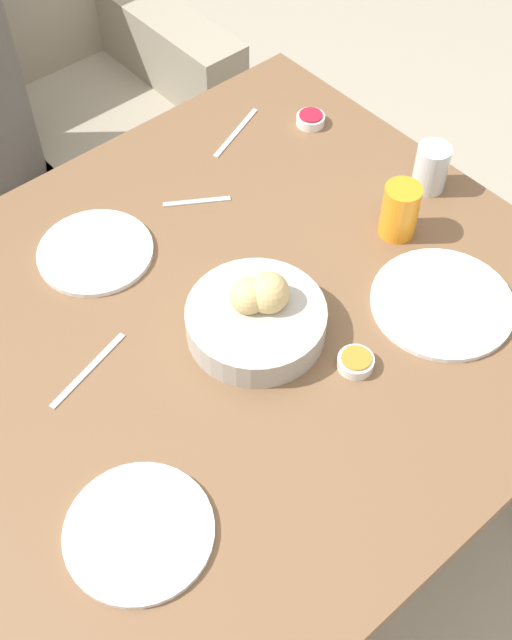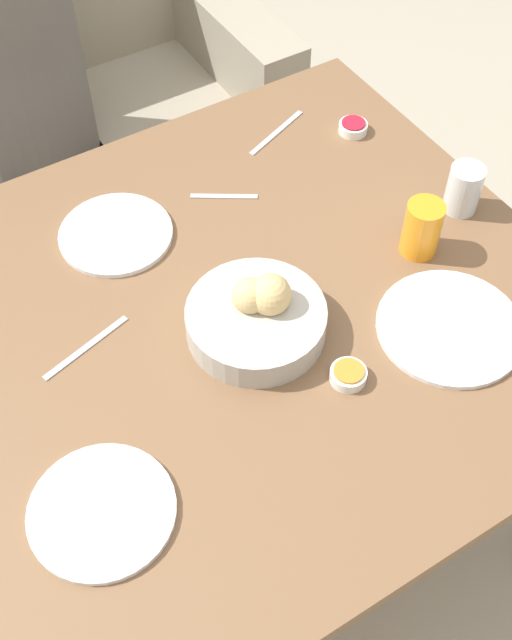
# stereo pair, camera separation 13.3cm
# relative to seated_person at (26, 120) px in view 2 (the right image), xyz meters

# --- Properties ---
(ground_plane) EXTENTS (10.00, 10.00, 0.00)m
(ground_plane) POSITION_rel_seated_person_xyz_m (0.03, -0.94, -0.54)
(ground_plane) COLOR #A89E89
(dining_table) EXTENTS (1.22, 1.05, 0.73)m
(dining_table) POSITION_rel_seated_person_xyz_m (0.03, -0.94, 0.10)
(dining_table) COLOR brown
(dining_table) RESTS_ON ground_plane
(seated_person) EXTENTS (0.34, 0.44, 1.27)m
(seated_person) POSITION_rel_seated_person_xyz_m (0.00, 0.00, 0.00)
(seated_person) COLOR #23232D
(seated_person) RESTS_ON ground_plane
(bread_basket) EXTENTS (0.24, 0.24, 0.11)m
(bread_basket) POSITION_rel_seated_person_xyz_m (0.07, -0.99, 0.23)
(bread_basket) COLOR #B2ADA3
(bread_basket) RESTS_ON dining_table
(plate_near_left) EXTENTS (0.22, 0.22, 0.01)m
(plate_near_left) POSITION_rel_seated_person_xyz_m (-0.29, -1.16, 0.20)
(plate_near_left) COLOR white
(plate_near_left) RESTS_ON dining_table
(plate_near_right) EXTENTS (0.25, 0.25, 0.01)m
(plate_near_right) POSITION_rel_seated_person_xyz_m (0.35, -1.16, 0.20)
(plate_near_right) COLOR white
(plate_near_right) RESTS_ON dining_table
(plate_far_center) EXTENTS (0.21, 0.21, 0.01)m
(plate_far_center) POSITION_rel_seated_person_xyz_m (-0.04, -0.66, 0.20)
(plate_far_center) COLOR white
(plate_far_center) RESTS_ON dining_table
(juice_glass) EXTENTS (0.07, 0.07, 0.11)m
(juice_glass) POSITION_rel_seated_person_xyz_m (0.42, -0.98, 0.24)
(juice_glass) COLOR orange
(juice_glass) RESTS_ON dining_table
(water_tumbler) EXTENTS (0.07, 0.07, 0.10)m
(water_tumbler) POSITION_rel_seated_person_xyz_m (0.56, -0.94, 0.24)
(water_tumbler) COLOR silver
(water_tumbler) RESTS_ON dining_table
(jam_bowl_berry) EXTENTS (0.06, 0.06, 0.02)m
(jam_bowl_berry) POSITION_rel_seated_person_xyz_m (0.52, -0.65, 0.20)
(jam_bowl_berry) COLOR white
(jam_bowl_berry) RESTS_ON dining_table
(jam_bowl_honey) EXTENTS (0.06, 0.06, 0.02)m
(jam_bowl_honey) POSITION_rel_seated_person_xyz_m (0.14, -1.15, 0.20)
(jam_bowl_honey) COLOR white
(jam_bowl_honey) RESTS_ON dining_table
(fork_silver) EXTENTS (0.17, 0.06, 0.00)m
(fork_silver) POSITION_rel_seated_person_xyz_m (-0.19, -0.87, 0.19)
(fork_silver) COLOR #B7B7BC
(fork_silver) RESTS_ON dining_table
(knife_silver) EXTENTS (0.17, 0.07, 0.00)m
(knife_silver) POSITION_rel_seated_person_xyz_m (0.38, -0.57, 0.19)
(knife_silver) COLOR #B7B7BC
(knife_silver) RESTS_ON dining_table
(spoon_coffee) EXTENTS (0.12, 0.08, 0.00)m
(spoon_coffee) POSITION_rel_seated_person_xyz_m (0.19, -0.68, 0.19)
(spoon_coffee) COLOR #B7B7BC
(spoon_coffee) RESTS_ON dining_table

